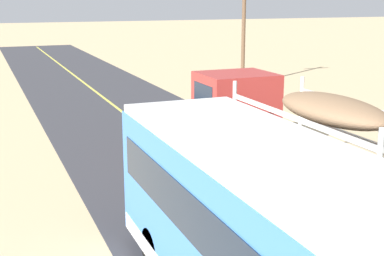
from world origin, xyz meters
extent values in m
cube|color=#B2332D|center=(1.93, 12.53, 1.82)|extent=(2.50, 2.20, 2.20)
cube|color=#192333|center=(1.93, 12.53, 2.27)|extent=(2.53, 1.54, 0.70)
cube|color=brown|center=(1.93, 7.13, 0.72)|extent=(2.50, 6.40, 0.24)
cylinder|color=silver|center=(0.74, 10.27, 1.94)|extent=(0.12, 0.12, 2.20)
cylinder|color=silver|center=(3.12, 10.27, 1.94)|extent=(0.12, 0.12, 2.20)
cylinder|color=silver|center=(0.74, 3.99, 1.94)|extent=(0.12, 0.12, 2.20)
cube|color=silver|center=(0.72, 7.13, 1.28)|extent=(0.08, 6.30, 0.12)
cube|color=silver|center=(3.14, 7.13, 1.28)|extent=(0.08, 6.30, 0.12)
cube|color=silver|center=(0.72, 7.13, 1.72)|extent=(0.08, 6.30, 0.12)
cube|color=silver|center=(3.14, 7.13, 1.72)|extent=(0.08, 6.30, 0.12)
cube|color=silver|center=(0.72, 7.13, 2.16)|extent=(0.08, 6.30, 0.12)
cube|color=silver|center=(3.14, 7.13, 2.16)|extent=(0.08, 6.30, 0.12)
cube|color=silver|center=(0.72, 7.13, 2.60)|extent=(0.08, 6.30, 0.12)
cube|color=silver|center=(3.14, 7.13, 2.60)|extent=(0.08, 6.30, 0.12)
ellipsoid|color=#8C6B4C|center=(1.93, 7.13, 2.69)|extent=(1.75, 3.84, 0.70)
cylinder|color=black|center=(0.84, 12.53, 0.57)|extent=(0.32, 1.10, 1.10)
cylinder|color=black|center=(3.02, 12.53, 0.57)|extent=(0.32, 1.10, 1.10)
cylinder|color=black|center=(0.84, 5.85, 0.57)|extent=(0.32, 1.10, 1.10)
cube|color=white|center=(-2.28, 2.25, 3.15)|extent=(2.45, 9.80, 0.16)
cube|color=#192333|center=(-2.28, 2.25, 2.19)|extent=(2.54, 9.20, 0.80)
cylinder|color=black|center=(-3.38, 5.50, 0.52)|extent=(0.30, 1.00, 1.00)
cylinder|color=black|center=(-1.18, 5.50, 0.52)|extent=(0.30, 1.00, 1.00)
cylinder|color=brown|center=(9.12, 25.80, 3.61)|extent=(0.24, 0.24, 7.21)
camera|label=1|loc=(-6.34, -3.72, 5.47)|focal=49.34mm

